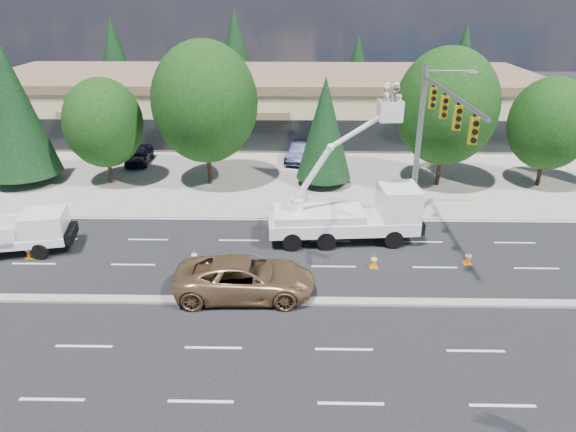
{
  "coord_description": "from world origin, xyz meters",
  "views": [
    {
      "loc": [
        3.16,
        -19.06,
        12.57
      ],
      "look_at": [
        2.73,
        3.94,
        2.4
      ],
      "focal_mm": 32.0,
      "sensor_mm": 36.0,
      "label": 1
    }
  ],
  "objects_px": {
    "signal_mast": "(431,128)",
    "utility_pickup": "(19,237)",
    "minivan": "(245,278)",
    "bucket_truck": "(356,210)"
  },
  "relations": [
    {
      "from": "minivan",
      "to": "utility_pickup",
      "type": "bearing_deg",
      "value": 71.06
    },
    {
      "from": "signal_mast",
      "to": "utility_pickup",
      "type": "height_order",
      "value": "signal_mast"
    },
    {
      "from": "signal_mast",
      "to": "bucket_truck",
      "type": "relative_size",
      "value": 1.2
    },
    {
      "from": "bucket_truck",
      "to": "minivan",
      "type": "relative_size",
      "value": 1.36
    },
    {
      "from": "utility_pickup",
      "to": "minivan",
      "type": "xyz_separation_m",
      "value": [
        12.09,
        -3.84,
        -0.03
      ]
    },
    {
      "from": "utility_pickup",
      "to": "minivan",
      "type": "distance_m",
      "value": 12.68
    },
    {
      "from": "signal_mast",
      "to": "minivan",
      "type": "relative_size",
      "value": 1.64
    },
    {
      "from": "utility_pickup",
      "to": "bucket_truck",
      "type": "bearing_deg",
      "value": -5.98
    },
    {
      "from": "utility_pickup",
      "to": "signal_mast",
      "type": "bearing_deg",
      "value": -4.9
    },
    {
      "from": "signal_mast",
      "to": "utility_pickup",
      "type": "xyz_separation_m",
      "value": [
        -21.23,
        -2.61,
        -5.17
      ]
    }
  ]
}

